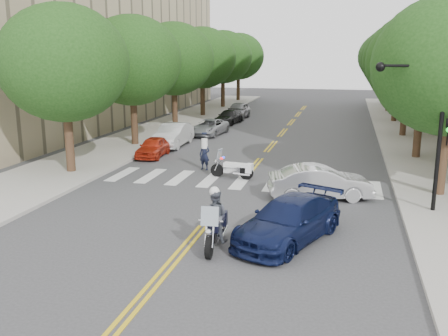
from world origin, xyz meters
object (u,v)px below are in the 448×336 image
(sedan_blue, at_px, (289,220))
(motorcycle_parked, at_px, (235,169))
(motorcycle_police, at_px, (215,220))
(convertible, at_px, (320,182))
(officer_standing, at_px, (205,155))

(sedan_blue, bearing_deg, motorcycle_parked, 137.68)
(motorcycle_police, height_order, motorcycle_parked, motorcycle_police)
(motorcycle_parked, height_order, convertible, motorcycle_parked)
(motorcycle_parked, distance_m, sedan_blue, 8.47)
(motorcycle_police, height_order, sedan_blue, motorcycle_police)
(motorcycle_parked, bearing_deg, convertible, -113.01)
(motorcycle_parked, relative_size, officer_standing, 1.38)
(sedan_blue, bearing_deg, motorcycle_police, -131.32)
(convertible, bearing_deg, sedan_blue, 156.48)
(motorcycle_police, bearing_deg, officer_standing, -76.52)
(officer_standing, relative_size, convertible, 0.37)
(motorcycle_parked, relative_size, sedan_blue, 0.45)
(officer_standing, xyz_separation_m, sedan_blue, (5.53, -9.18, -0.09))
(convertible, bearing_deg, motorcycle_parked, 43.55)
(motorcycle_parked, xyz_separation_m, convertible, (4.23, -2.52, 0.21))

